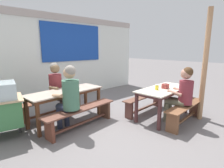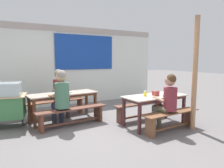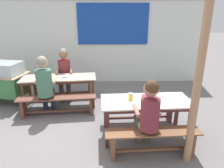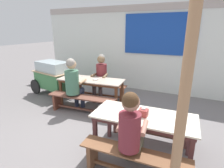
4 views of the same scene
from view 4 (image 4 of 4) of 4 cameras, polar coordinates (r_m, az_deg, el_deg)
ground_plane at (r=3.91m, az=-6.22°, el=-13.58°), size 40.00×40.00×0.00m
backdrop_wall at (r=6.04m, az=8.37°, el=11.65°), size 7.09×0.23×2.71m
dining_table_far at (r=4.76m, az=-6.73°, el=0.64°), size 1.79×0.79×0.73m
dining_table_near at (r=2.87m, az=10.04°, el=-11.14°), size 1.60×0.78×0.73m
bench_far_back at (r=5.33m, az=-4.03°, el=-1.58°), size 1.66×0.45×0.44m
bench_far_front at (r=4.43m, az=-9.66°, el=-5.49°), size 1.72×0.48×0.44m
bench_near_back at (r=3.50m, az=11.72°, el=-12.44°), size 1.55×0.33×0.44m
bench_near_front at (r=2.64m, az=6.77°, el=-23.42°), size 1.50×0.37×0.44m
food_cart at (r=5.83m, az=-18.21°, el=2.58°), size 1.64×0.99×1.04m
person_near_front at (r=2.45m, az=6.03°, el=-13.93°), size 0.43×0.57×1.28m
person_left_back_turned at (r=4.43m, az=-12.26°, el=0.80°), size 0.47×0.54×1.35m
person_center_facing at (r=5.10m, az=-3.61°, el=2.99°), size 0.45×0.57×1.31m
tissue_box at (r=2.78m, az=9.95°, el=-8.95°), size 0.13×0.13×0.13m
condiment_jar at (r=2.90m, az=5.19°, el=-7.50°), size 0.08×0.08×0.12m
soup_bowl at (r=4.65m, az=-5.25°, el=1.51°), size 0.16×0.16×0.04m
wooden_support_post at (r=1.94m, az=21.70°, el=-6.39°), size 0.11×0.11×2.52m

